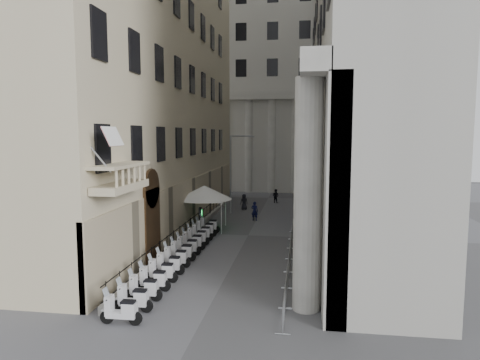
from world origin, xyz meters
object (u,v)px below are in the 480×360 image
Objects in this scene: street_lamp at (233,168)px; pedestrian_a at (255,211)px; security_tent at (206,193)px; pedestrian_b at (276,196)px; scooter_0 at (122,324)px; info_kiosk at (200,218)px.

pedestrian_a is at bearing -38.55° from street_lamp.
street_lamp is 4.42× the size of pedestrian_a.
security_tent reaches higher than pedestrian_b.
scooter_0 is at bearing 110.05° from pedestrian_b.
pedestrian_b is (4.68, 14.12, -2.19)m from security_tent.
info_kiosk is (-0.59, 0.58, -2.14)m from security_tent.
street_lamp reaches higher than security_tent.
pedestrian_a is (4.05, 3.63, 0.02)m from info_kiosk.
pedestrian_b is (1.22, 9.91, -0.07)m from pedestrian_a.
security_tent reaches higher than info_kiosk.
pedestrian_b is at bearing -8.44° from scooter_0.
street_lamp reaches higher than scooter_0.
info_kiosk is 0.97× the size of pedestrian_a.
street_lamp is at bearing -2.07° from scooter_0.
security_tent is at bearing 63.59° from pedestrian_a.
pedestrian_a is (3.46, 4.21, -2.12)m from security_tent.
scooter_0 is 0.34× the size of security_tent.
pedestrian_b is (3.66, 6.80, -3.65)m from street_lamp.
scooter_0 is 0.91× the size of info_kiosk.
security_tent is (-0.49, 17.24, 2.97)m from scooter_0.
street_lamp is 4.55× the size of info_kiosk.
info_kiosk is (-1.62, -6.73, -3.60)m from street_lamp.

